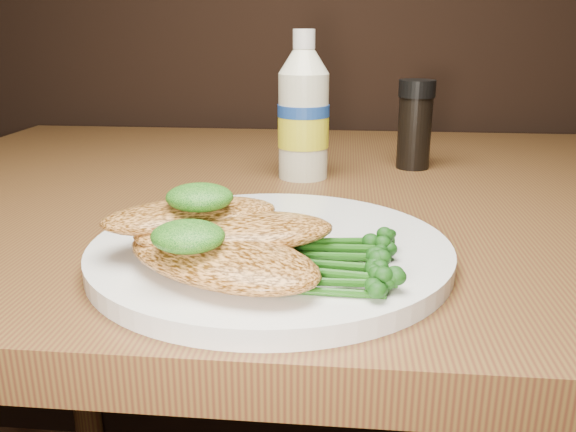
# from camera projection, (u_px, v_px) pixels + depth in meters

# --- Properties ---
(plate) EXTENTS (0.29, 0.29, 0.02)m
(plate) POSITION_uv_depth(u_px,v_px,m) (271.00, 251.00, 0.49)
(plate) COLOR white
(plate) RESTS_ON dining_table
(chicken_front) EXTENTS (0.18, 0.16, 0.03)m
(chicken_front) POSITION_uv_depth(u_px,v_px,m) (221.00, 257.00, 0.42)
(chicken_front) COLOR #CE8841
(chicken_front) RESTS_ON plate
(chicken_mid) EXTENTS (0.17, 0.11, 0.02)m
(chicken_mid) POSITION_uv_depth(u_px,v_px,m) (235.00, 232.00, 0.45)
(chicken_mid) COLOR #CE8841
(chicken_mid) RESTS_ON plate
(chicken_back) EXTENTS (0.15, 0.12, 0.02)m
(chicken_back) POSITION_uv_depth(u_px,v_px,m) (191.00, 215.00, 0.46)
(chicken_back) COLOR #CE8841
(chicken_back) RESTS_ON plate
(pesto_front) EXTENTS (0.06, 0.06, 0.02)m
(pesto_front) POSITION_uv_depth(u_px,v_px,m) (188.00, 236.00, 0.40)
(pesto_front) COLOR #08370A
(pesto_front) RESTS_ON chicken_front
(pesto_back) EXTENTS (0.06, 0.06, 0.02)m
(pesto_back) POSITION_uv_depth(u_px,v_px,m) (200.00, 197.00, 0.45)
(pesto_back) COLOR #08370A
(pesto_back) RESTS_ON chicken_back
(broccolini_bundle) EXTENTS (0.15, 0.13, 0.02)m
(broccolini_bundle) POSITION_uv_depth(u_px,v_px,m) (314.00, 255.00, 0.43)
(broccolini_bundle) COLOR #194A10
(broccolini_bundle) RESTS_ON plate
(mayo_bottle) EXTENTS (0.08, 0.08, 0.18)m
(mayo_bottle) POSITION_uv_depth(u_px,v_px,m) (303.00, 106.00, 0.73)
(mayo_bottle) COLOR beige
(mayo_bottle) RESTS_ON dining_table
(pepper_grinder) EXTENTS (0.06, 0.06, 0.12)m
(pepper_grinder) POSITION_uv_depth(u_px,v_px,m) (415.00, 125.00, 0.79)
(pepper_grinder) COLOR black
(pepper_grinder) RESTS_ON dining_table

